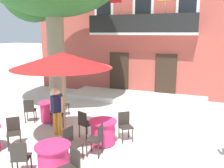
% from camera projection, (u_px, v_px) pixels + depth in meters
% --- Properties ---
extents(ground_plane, '(120.00, 120.00, 0.00)m').
position_uv_depth(ground_plane, '(121.00, 129.00, 8.82)').
color(ground_plane, silver).
extents(building_facade, '(13.00, 5.09, 7.50)m').
position_uv_depth(building_facade, '(151.00, 27.00, 14.62)').
color(building_facade, '#B24C42').
rests_on(building_facade, ground).
extents(entrance_step_platform, '(6.92, 2.18, 0.25)m').
position_uv_depth(entrance_step_platform, '(136.00, 98.00, 12.57)').
color(entrance_step_platform, silver).
rests_on(entrance_step_platform, ground).
extents(cafe_chair_near_tree_0, '(0.57, 0.57, 0.91)m').
position_uv_depth(cafe_chair_near_tree_0, '(14.00, 130.00, 7.31)').
color(cafe_chair_near_tree_0, '#2D2823').
rests_on(cafe_chair_near_tree_0, ground).
extents(cafe_table_middle, '(0.86, 0.86, 0.76)m').
position_uv_depth(cafe_table_middle, '(50.00, 111.00, 9.54)').
color(cafe_table_middle, '#E52D66').
rests_on(cafe_table_middle, ground).
extents(cafe_chair_middle_0, '(0.54, 0.54, 0.91)m').
position_uv_depth(cafe_chair_middle_0, '(30.00, 109.00, 9.36)').
color(cafe_chair_middle_0, '#2D2823').
rests_on(cafe_chair_middle_0, ground).
extents(cafe_chair_middle_1, '(0.56, 0.56, 0.91)m').
position_uv_depth(cafe_chair_middle_1, '(59.00, 113.00, 8.93)').
color(cafe_chair_middle_1, '#2D2823').
rests_on(cafe_chair_middle_1, ground).
extents(cafe_chair_middle_2, '(0.45, 0.45, 0.91)m').
position_uv_depth(cafe_chair_middle_2, '(61.00, 103.00, 10.18)').
color(cafe_chair_middle_2, '#2D2823').
rests_on(cafe_chair_middle_2, ground).
extents(cafe_table_front, '(0.86, 0.86, 0.76)m').
position_uv_depth(cafe_table_front, '(103.00, 132.00, 7.55)').
color(cafe_table_front, '#E52D66').
rests_on(cafe_table_front, ground).
extents(cafe_chair_front_0, '(0.51, 0.51, 0.91)m').
position_uv_depth(cafe_chair_front_0, '(85.00, 123.00, 7.95)').
color(cafe_chair_front_0, '#2D2823').
rests_on(cafe_chair_front_0, ground).
extents(cafe_chair_front_1, '(0.44, 0.44, 0.91)m').
position_uv_depth(cafe_chair_front_1, '(97.00, 138.00, 6.79)').
color(cafe_chair_front_1, '#2D2823').
rests_on(cafe_chair_front_1, ground).
extents(cafe_chair_front_2, '(0.56, 0.56, 0.91)m').
position_uv_depth(cafe_chair_front_2, '(125.00, 124.00, 7.81)').
color(cafe_chair_front_2, '#2D2823').
rests_on(cafe_chair_front_2, ground).
extents(cafe_table_far_side, '(0.86, 0.86, 0.76)m').
position_uv_depth(cafe_table_far_side, '(53.00, 159.00, 5.92)').
color(cafe_table_far_side, '#E52D66').
rests_on(cafe_table_far_side, ground).
extents(cafe_chair_far_side_0, '(0.46, 0.46, 0.91)m').
position_uv_depth(cafe_chair_far_side_0, '(71.00, 142.00, 6.56)').
color(cafe_chair_far_side_0, '#2D2823').
rests_on(cafe_chair_far_side_0, ground).
extents(cafe_chair_far_side_1, '(0.53, 0.53, 0.91)m').
position_uv_depth(cafe_chair_far_side_1, '(20.00, 157.00, 5.77)').
color(cafe_chair_far_side_1, '#2D2823').
rests_on(cafe_chair_far_side_1, ground).
extents(cafe_chair_far_side_2, '(0.55, 0.55, 0.91)m').
position_uv_depth(cafe_chair_far_side_2, '(71.00, 166.00, 5.36)').
color(cafe_chair_far_side_2, '#2D2823').
rests_on(cafe_chair_far_side_2, ground).
extents(cafe_umbrella, '(2.90, 2.90, 2.85)m').
position_uv_depth(cafe_umbrella, '(62.00, 60.00, 7.02)').
color(cafe_umbrella, '#997A56').
rests_on(cafe_umbrella, ground).
extents(pedestrian_mid_plaza, '(0.53, 0.40, 1.60)m').
position_uv_depth(pedestrian_mid_plaza, '(57.00, 109.00, 8.12)').
color(pedestrian_mid_plaza, gold).
rests_on(pedestrian_mid_plaza, ground).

